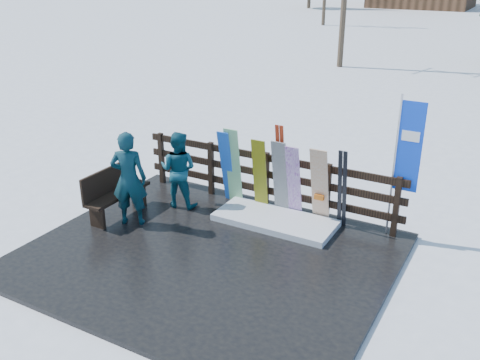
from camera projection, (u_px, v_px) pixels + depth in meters
The scene contains 16 objects.
ground at pixel (208, 258), 9.17m from camera, with size 700.00×700.00×0.00m, color white.
deck at pixel (208, 256), 9.16m from camera, with size 6.00×5.00×0.08m, color black.
fence at pixel (266, 176), 10.67m from camera, with size 5.60×0.10×1.15m.
snow_patch at pixel (275, 220), 10.18m from camera, with size 2.29×1.00×0.12m, color white.
bench at pixel (115, 190), 10.37m from camera, with size 0.41×1.50×0.97m.
snowboard_0 at pixel (227, 167), 10.79m from camera, with size 0.25×0.03×1.59m, color blue.
snowboard_1 at pixel (233, 167), 10.71m from camera, with size 0.31×0.03×1.64m, color white.
snowboard_2 at pixel (260, 175), 10.47m from camera, with size 0.29×0.03×1.51m, color yellow.
snowboard_3 at pixel (294, 182), 10.14m from camera, with size 0.27×0.03×1.53m, color white.
snowboard_4 at pixel (280, 178), 10.26m from camera, with size 0.30×0.03×1.57m, color black.
snowboard_5 at pixel (320, 186), 9.89m from camera, with size 0.33×0.03×1.58m, color white.
ski_pair_a at pixel (281, 170), 10.27m from camera, with size 0.16×0.31×1.85m.
ski_pair_b at pixel (342, 189), 9.76m from camera, with size 0.17×0.25×1.55m.
rental_flag at pixel (406, 152), 9.15m from camera, with size 0.45×0.04×2.60m.
person_front at pixel (129, 179), 9.88m from camera, with size 0.66×0.43×1.82m, color #0F4745.
person_back at pixel (178, 169), 10.65m from camera, with size 0.76×0.59×1.57m, color #155165.
Camera 1 is at (4.38, -6.68, 4.74)m, focal length 40.00 mm.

